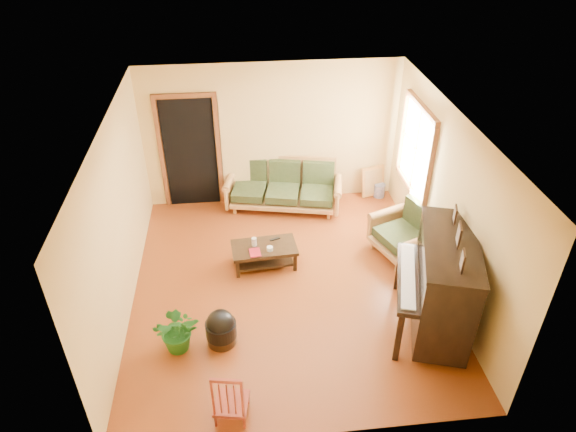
{
  "coord_description": "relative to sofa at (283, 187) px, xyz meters",
  "views": [
    {
      "loc": [
        -0.62,
        -5.8,
        5.13
      ],
      "look_at": [
        0.04,
        0.2,
        1.1
      ],
      "focal_mm": 32.0,
      "sensor_mm": 36.0,
      "label": 1
    }
  ],
  "objects": [
    {
      "name": "armchair",
      "position": [
        1.74,
        -1.59,
        0.02
      ],
      "size": [
        1.15,
        1.18,
        0.92
      ],
      "primitive_type": "cube",
      "rotation": [
        0.0,
        0.0,
        0.38
      ],
      "color": "#AA753E",
      "rests_on": "floor"
    },
    {
      "name": "piano",
      "position": [
        1.75,
        -3.2,
        0.26
      ],
      "size": [
        1.35,
        1.79,
        1.4
      ],
      "primitive_type": "cube",
      "rotation": [
        0.0,
        0.0,
        -0.29
      ],
      "color": "black",
      "rests_on": "floor"
    },
    {
      "name": "leaning_frame",
      "position": [
        1.72,
        0.24,
        -0.13
      ],
      "size": [
        0.47,
        0.23,
        0.62
      ],
      "primitive_type": "cube",
      "rotation": [
        0.0,
        0.0,
        0.29
      ],
      "color": "#CB8E43",
      "rests_on": "floor"
    },
    {
      "name": "potted_plant",
      "position": [
        -1.67,
        -3.22,
        -0.12
      ],
      "size": [
        0.59,
        0.51,
        0.64
      ],
      "primitive_type": "imported",
      "rotation": [
        0.0,
        0.0,
        0.02
      ],
      "color": "#1B5618",
      "rests_on": "floor"
    },
    {
      "name": "window",
      "position": [
        2.05,
        -0.85,
        1.06
      ],
      "size": [
        0.12,
        1.36,
        1.46
      ],
      "primitive_type": "cube",
      "color": "white",
      "rests_on": "right_wall"
    },
    {
      "name": "coffee_table",
      "position": [
        -0.46,
        -1.64,
        -0.26
      ],
      "size": [
        1.03,
        0.61,
        0.36
      ],
      "primitive_type": "cube",
      "rotation": [
        0.0,
        0.0,
        0.07
      ],
      "color": "black",
      "rests_on": "floor"
    },
    {
      "name": "glass_jar",
      "position": [
        -0.38,
        -1.75,
        -0.05
      ],
      "size": [
        0.12,
        0.12,
        0.06
      ],
      "primitive_type": "cylinder",
      "rotation": [
        0.0,
        0.0,
        0.39
      ],
      "color": "white",
      "rests_on": "coffee_table"
    },
    {
      "name": "book",
      "position": [
        -0.69,
        -1.81,
        -0.07
      ],
      "size": [
        0.18,
        0.23,
        0.02
      ],
      "primitive_type": "imported",
      "rotation": [
        0.0,
        0.0,
        0.09
      ],
      "color": "maroon",
      "rests_on": "coffee_table"
    },
    {
      "name": "doorway",
      "position": [
        -1.61,
        0.33,
        0.59
      ],
      "size": [
        1.08,
        0.16,
        2.05
      ],
      "primitive_type": "cube",
      "color": "black",
      "rests_on": "floor"
    },
    {
      "name": "remote",
      "position": [
        -0.28,
        -1.48,
        -0.07
      ],
      "size": [
        0.17,
        0.1,
        0.02
      ],
      "primitive_type": "cube",
      "rotation": [
        0.0,
        0.0,
        0.34
      ],
      "color": "black",
      "rests_on": "coffee_table"
    },
    {
      "name": "ceramic_crock",
      "position": [
        1.85,
        0.18,
        -0.31
      ],
      "size": [
        0.25,
        0.25,
        0.26
      ],
      "primitive_type": "cylinder",
      "rotation": [
        0.0,
        0.0,
        -0.24
      ],
      "color": "#304090",
      "rests_on": "floor"
    },
    {
      "name": "red_chair",
      "position": [
        -1.02,
        -4.29,
        -0.04
      ],
      "size": [
        0.44,
        0.47,
        0.79
      ],
      "primitive_type": "cube",
      "rotation": [
        0.0,
        0.0,
        -0.18
      ],
      "color": "maroon",
      "rests_on": "floor"
    },
    {
      "name": "footstool",
      "position": [
        -1.13,
        -3.17,
        -0.25
      ],
      "size": [
        0.41,
        0.41,
        0.38
      ],
      "primitive_type": "cylinder",
      "rotation": [
        0.0,
        0.0,
        -0.02
      ],
      "color": "black",
      "rests_on": "floor"
    },
    {
      "name": "candle",
      "position": [
        -0.61,
        -1.6,
        -0.01
      ],
      "size": [
        0.1,
        0.1,
        0.13
      ],
      "primitive_type": "cylinder",
      "rotation": [
        0.0,
        0.0,
        0.32
      ],
      "color": "silver",
      "rests_on": "coffee_table"
    },
    {
      "name": "sofa",
      "position": [
        0.0,
        0.0,
        0.0
      ],
      "size": [
        2.18,
        1.27,
        0.88
      ],
      "primitive_type": "cube",
      "rotation": [
        0.0,
        0.0,
        -0.21
      ],
      "color": "#AA753E",
      "rests_on": "floor"
    },
    {
      "name": "floor",
      "position": [
        -0.16,
        -2.15,
        -0.44
      ],
      "size": [
        5.0,
        5.0,
        0.0
      ],
      "primitive_type": "plane",
      "color": "#5E250C",
      "rests_on": "ground"
    }
  ]
}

